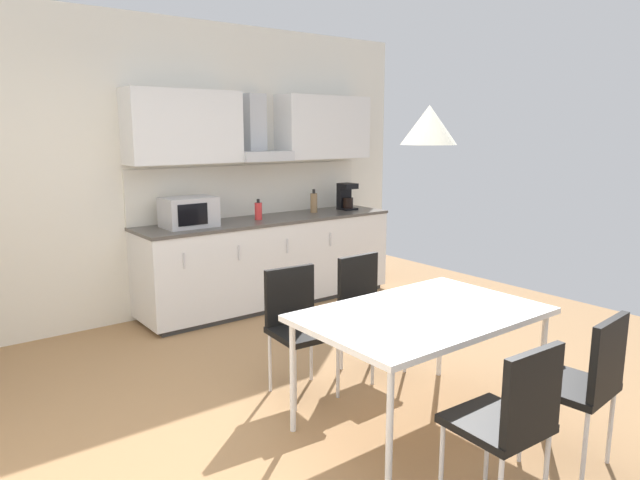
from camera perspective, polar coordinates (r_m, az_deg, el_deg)
ground_plane at (r=3.84m, az=1.29°, el=-17.25°), size 7.28×7.86×0.02m
wall_back at (r=5.73m, az=-15.78°, el=6.72°), size 5.83×0.10×2.85m
kitchen_counter at (r=5.99m, az=-5.06°, el=-2.09°), size 2.77×0.67×0.91m
backsplash_tile at (r=6.13m, az=-6.74°, el=4.99°), size 2.75×0.02×0.53m
upper_wall_cabinets at (r=5.97m, az=-6.10°, el=11.05°), size 2.75×0.40×0.68m
microwave at (r=5.47m, az=-12.99°, el=2.74°), size 0.48×0.35×0.28m
coffee_maker at (r=6.53m, az=2.61°, el=4.38°), size 0.18×0.19×0.30m
bottle_brown at (r=6.28m, az=-0.62°, el=3.77°), size 0.08×0.08×0.26m
bottle_red at (r=5.81m, az=-6.18°, el=2.92°), size 0.07×0.07×0.21m
dining_table at (r=3.51m, az=10.18°, el=-7.71°), size 1.45×0.94×0.73m
chair_far_right at (r=4.35m, az=4.68°, el=-6.10°), size 0.41×0.41×0.87m
chair_near_left at (r=2.85m, az=18.60°, el=-16.16°), size 0.42×0.42×0.87m
chair_far_left at (r=3.96m, az=-2.30°, el=-7.77°), size 0.43×0.43×0.87m
chair_near_right at (r=3.38m, az=25.07°, el=-12.24°), size 0.44×0.44×0.87m
pendant_lamp at (r=3.33m, az=10.85°, el=11.23°), size 0.32×0.32×0.22m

